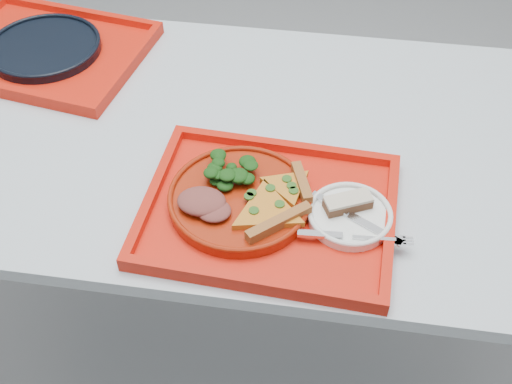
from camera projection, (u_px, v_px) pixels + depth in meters
The scene contains 14 objects.
ground at pixel (239, 327), 1.87m from camera, with size 10.00×10.00×0.00m, color gray.
table at pixel (233, 160), 1.38m from camera, with size 1.60×0.80×0.75m.
tray_main at pixel (269, 213), 1.16m from camera, with size 0.45×0.35×0.01m, color red.
tray_far at pixel (46, 53), 1.51m from camera, with size 0.45×0.35×0.01m, color red.
dinner_plate at pixel (240, 200), 1.17m from camera, with size 0.26×0.26×0.02m, color maroon.
side_plate at pixel (350, 217), 1.14m from camera, with size 0.15×0.15×0.01m, color white.
navy_plate at pixel (45, 48), 1.50m from camera, with size 0.26×0.26×0.02m, color black.
pizza_slice_a at pixel (267, 209), 1.13m from camera, with size 0.15×0.13×0.02m, color gold, non-canonical shape.
pizza_slice_b at pixel (287, 185), 1.17m from camera, with size 0.11×0.09×0.02m, color gold, non-canonical shape.
salad_heap at pixel (232, 169), 1.18m from camera, with size 0.09×0.08×0.04m, color black.
meat_portion at pixel (202, 201), 1.13m from camera, with size 0.09×0.07×0.03m, color brown.
dessert_bar at pixel (348, 203), 1.14m from camera, with size 0.09×0.07×0.02m.
knife at pixel (356, 218), 1.13m from camera, with size 0.18×0.02×0.01m, color silver.
fork at pixel (351, 237), 1.10m from camera, with size 0.18×0.02×0.01m, color silver.
Camera 1 is at (0.20, -0.98, 1.63)m, focal length 45.00 mm.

